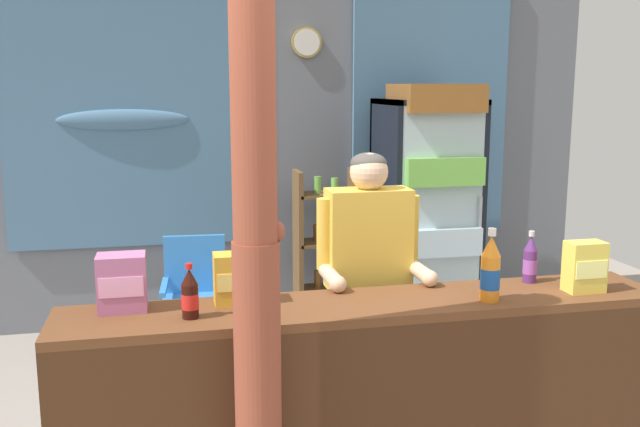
% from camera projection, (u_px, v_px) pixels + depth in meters
% --- Properties ---
extents(ground_plane, '(7.78, 7.78, 0.00)m').
position_uv_depth(ground_plane, '(327.00, 414.00, 4.07)').
color(ground_plane, gray).
extents(back_wall_curtained, '(5.17, 0.22, 2.80)m').
position_uv_depth(back_wall_curtained, '(273.00, 140.00, 5.57)').
color(back_wall_curtained, slate).
rests_on(back_wall_curtained, ground).
extents(stall_counter, '(2.72, 0.45, 0.94)m').
position_uv_depth(stall_counter, '(375.00, 390.00, 3.07)').
color(stall_counter, brown).
rests_on(stall_counter, ground).
extents(timber_post, '(0.20, 0.18, 2.63)m').
position_uv_depth(timber_post, '(256.00, 256.00, 2.58)').
color(timber_post, brown).
rests_on(timber_post, ground).
extents(drink_fridge, '(0.69, 0.75, 1.89)m').
position_uv_depth(drink_fridge, '(427.00, 198.00, 5.28)').
color(drink_fridge, black).
rests_on(drink_fridge, ground).
extents(bottle_shelf_rack, '(0.48, 0.28, 1.24)m').
position_uv_depth(bottle_shelf_rack, '(326.00, 247.00, 5.41)').
color(bottle_shelf_rack, brown).
rests_on(bottle_shelf_rack, ground).
extents(plastic_lawn_chair, '(0.47, 0.47, 0.86)m').
position_uv_depth(plastic_lawn_chair, '(195.00, 292.00, 4.76)').
color(plastic_lawn_chair, '#3884D6').
rests_on(plastic_lawn_chair, ground).
extents(shopkeeper, '(0.53, 0.42, 1.55)m').
position_uv_depth(shopkeeper, '(368.00, 265.00, 3.53)').
color(shopkeeper, '#28282D').
rests_on(shopkeeper, ground).
extents(soda_bottle_orange_soda, '(0.09, 0.09, 0.33)m').
position_uv_depth(soda_bottle_orange_soda, '(490.00, 270.00, 3.08)').
color(soda_bottle_orange_soda, orange).
rests_on(soda_bottle_orange_soda, stall_counter).
extents(soda_bottle_grape_soda, '(0.07, 0.07, 0.25)m').
position_uv_depth(soda_bottle_grape_soda, '(530.00, 261.00, 3.39)').
color(soda_bottle_grape_soda, '#56286B').
rests_on(soda_bottle_grape_soda, stall_counter).
extents(soda_bottle_cola, '(0.07, 0.07, 0.23)m').
position_uv_depth(soda_bottle_cola, '(190.00, 295.00, 2.86)').
color(soda_bottle_cola, black).
rests_on(soda_bottle_cola, stall_counter).
extents(snack_box_wafer, '(0.20, 0.15, 0.24)m').
position_uv_depth(snack_box_wafer, '(122.00, 283.00, 2.96)').
color(snack_box_wafer, '#B76699').
rests_on(snack_box_wafer, stall_counter).
extents(snack_box_choco_powder, '(0.17, 0.13, 0.22)m').
position_uv_depth(snack_box_choco_powder, '(234.00, 279.00, 3.05)').
color(snack_box_choco_powder, gold).
rests_on(snack_box_choco_powder, stall_counter).
extents(snack_box_instant_noodle, '(0.17, 0.11, 0.24)m').
position_uv_depth(snack_box_instant_noodle, '(585.00, 267.00, 3.23)').
color(snack_box_instant_noodle, '#EAD14C').
rests_on(snack_box_instant_noodle, stall_counter).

